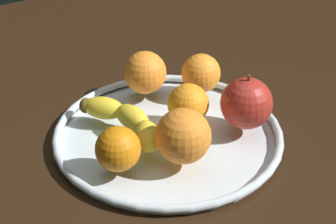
# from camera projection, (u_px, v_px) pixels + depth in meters

# --- Properties ---
(ground_plane) EXTENTS (1.39, 1.39, 0.04)m
(ground_plane) POSITION_uv_depth(u_px,v_px,m) (168.00, 148.00, 0.80)
(ground_plane) COLOR black
(fruit_bowl) EXTENTS (0.35, 0.35, 0.02)m
(fruit_bowl) POSITION_uv_depth(u_px,v_px,m) (168.00, 133.00, 0.78)
(fruit_bowl) COLOR silver
(fruit_bowl) RESTS_ON ground_plane
(banana) EXTENTS (0.18, 0.08, 0.04)m
(banana) POSITION_uv_depth(u_px,v_px,m) (125.00, 119.00, 0.77)
(banana) COLOR yellow
(banana) RESTS_ON fruit_bowl
(apple) EXTENTS (0.08, 0.08, 0.09)m
(apple) POSITION_uv_depth(u_px,v_px,m) (246.00, 103.00, 0.76)
(apple) COLOR #AD2B21
(apple) RESTS_ON fruit_bowl
(orange_front_right) EXTENTS (0.08, 0.08, 0.08)m
(orange_front_right) POSITION_uv_depth(u_px,v_px,m) (183.00, 136.00, 0.69)
(orange_front_right) COLOR orange
(orange_front_right) RESTS_ON fruit_bowl
(orange_back_right) EXTENTS (0.06, 0.06, 0.06)m
(orange_back_right) POSITION_uv_depth(u_px,v_px,m) (189.00, 105.00, 0.78)
(orange_back_right) COLOR orange
(orange_back_right) RESTS_ON fruit_bowl
(orange_front_left) EXTENTS (0.07, 0.07, 0.07)m
(orange_front_left) POSITION_uv_depth(u_px,v_px,m) (201.00, 73.00, 0.86)
(orange_front_left) COLOR orange
(orange_front_left) RESTS_ON fruit_bowl
(orange_center) EXTENTS (0.06, 0.06, 0.06)m
(orange_center) POSITION_uv_depth(u_px,v_px,m) (118.00, 149.00, 0.68)
(orange_center) COLOR orange
(orange_center) RESTS_ON fruit_bowl
(orange_back_left) EXTENTS (0.07, 0.07, 0.07)m
(orange_back_left) POSITION_uv_depth(u_px,v_px,m) (145.00, 72.00, 0.85)
(orange_back_left) COLOR orange
(orange_back_left) RESTS_ON fruit_bowl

